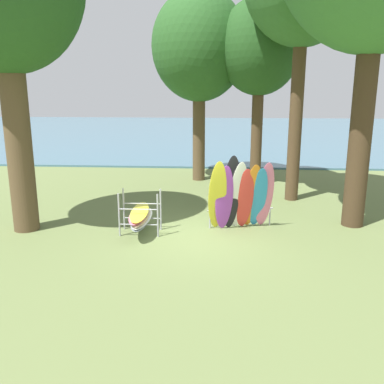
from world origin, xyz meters
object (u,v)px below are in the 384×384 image
object	(u,v)px
tree_far_left_back	(199,47)
leaning_board_pile	(241,196)
tree_mid_behind	(260,48)
board_storage_rack	(140,216)

from	to	relation	value
tree_far_left_back	leaning_board_pile	world-z (taller)	tree_far_left_back
leaning_board_pile	tree_mid_behind	bearing A→B (deg)	81.44
leaning_board_pile	board_storage_rack	distance (m)	2.98
tree_mid_behind	leaning_board_pile	bearing A→B (deg)	-98.56
tree_mid_behind	leaning_board_pile	distance (m)	7.72
tree_mid_behind	tree_far_left_back	size ratio (longest dim) A/B	0.94
board_storage_rack	leaning_board_pile	bearing A→B (deg)	9.16
tree_far_left_back	board_storage_rack	size ratio (longest dim) A/B	3.84
leaning_board_pile	board_storage_rack	world-z (taller)	leaning_board_pile
tree_far_left_back	leaning_board_pile	bearing A→B (deg)	-77.12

